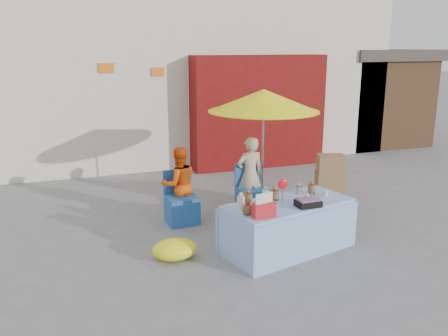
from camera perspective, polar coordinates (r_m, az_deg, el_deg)
name	(u,v)px	position (r m, az deg, el deg)	size (l,w,h in m)	color
ground	(236,244)	(6.97, 1.42, -9.18)	(80.00, 80.00, 0.00)	slate
backdrop	(155,35)	(13.76, -8.25, 15.60)	(14.00, 8.00, 7.80)	silver
market_table	(287,226)	(6.72, 7.63, -6.89)	(2.00, 1.28, 1.12)	#98BBF3
chair_left	(182,208)	(7.73, -5.11, -4.78)	(0.50, 0.49, 0.85)	#22539C
chair_right	(253,199)	(8.12, 3.46, -3.80)	(0.50, 0.49, 0.85)	#22539C
vendor_orange	(179,184)	(7.74, -5.42, -1.95)	(0.60, 0.47, 1.23)	#D64C0B
vendor_beige	(250,175)	(8.12, 3.13, -0.82)	(0.48, 0.31, 1.32)	tan
umbrella	(264,101)	(8.14, 4.80, 8.04)	(1.90, 1.90, 2.09)	gray
box_stack	(330,189)	(8.06, 12.59, -2.47)	(0.59, 0.54, 1.08)	black
tarp_bundle	(175,249)	(6.51, -5.97, -9.70)	(0.61, 0.49, 0.27)	#F9F91A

